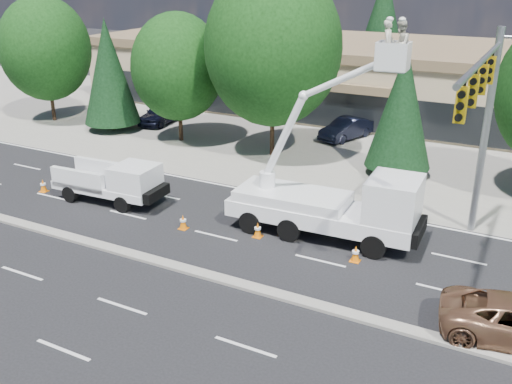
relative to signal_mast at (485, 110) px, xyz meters
The scene contains 20 objects.
ground 13.67m from the signal_mast, 144.92° to the right, with size 140.00×140.00×0.00m, color black.
concrete_apron 17.47m from the signal_mast, 127.74° to the left, with size 140.00×22.00×0.01m, color gray.
road_median 13.64m from the signal_mast, 144.92° to the right, with size 120.00×0.55×0.12m, color gray.
strip_mall 25.23m from the signal_mast, 113.62° to the left, with size 50.40×15.40×5.50m.
tree_front_a 33.01m from the signal_mast, 166.05° to the left, with size 6.74×6.74×9.35m.
tree_front_b 27.28m from the signal_mast, 163.00° to the left, with size 4.02×4.02×7.93m.
tree_front_c 21.58m from the signal_mast, 158.34° to the left, with size 6.19×6.19×8.59m.
tree_front_d 15.28m from the signal_mast, 148.59° to the left, with size 8.28×8.28×11.49m.
tree_front_e 9.65m from the signal_mast, 122.30° to the left, with size 3.71×3.71×7.31m.
tree_back_a 44.82m from the signal_mast, 128.72° to the left, with size 4.85×4.85×9.55m.
tree_back_b 37.67m from the signal_mast, 111.87° to the left, with size 5.64×5.64×11.11m.
signal_mast is the anchor object (origin of this frame).
utility_pickup 17.67m from the signal_mast, behind, with size 5.68×2.45×2.14m.
bucket_truck 6.69m from the signal_mast, 163.43° to the right, with size 8.43×3.01×9.49m.
traffic_cone_a 22.06m from the signal_mast, behind, with size 0.40×0.40×0.70m.
traffic_cone_b 13.63m from the signal_mast, 161.72° to the right, with size 0.40×0.40×0.70m.
traffic_cone_c 10.55m from the signal_mast, 159.88° to the right, with size 0.40×0.40×0.70m.
traffic_cone_d 7.55m from the signal_mast, 139.65° to the right, with size 0.40×0.40×0.70m.
parked_car_west 26.99m from the signal_mast, 155.18° to the left, with size 1.87×4.64×1.58m, color black.
parked_car_east 17.67m from the signal_mast, 126.53° to the left, with size 1.56×4.46×1.47m, color black.
Camera 1 is at (12.24, -16.30, 11.23)m, focal length 40.00 mm.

